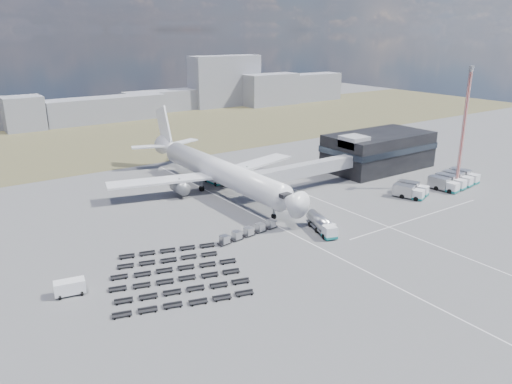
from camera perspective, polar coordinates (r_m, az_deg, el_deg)
ground at (r=97.50m, az=5.22°, el=-4.60°), size 420.00×420.00×0.00m
grass_strip at (r=191.45m, az=-16.53°, el=6.03°), size 420.00×90.00×0.01m
lane_markings at (r=105.67m, az=8.24°, el=-2.89°), size 47.12×110.00×0.01m
terminal at (r=144.47m, az=13.77°, el=4.66°), size 30.40×16.40×11.00m
jet_bridge at (r=120.33m, az=4.86°, el=2.38°), size 30.30×3.80×7.05m
airliner at (r=120.89m, az=-4.61°, el=2.58°), size 51.59×64.53×17.62m
skyline at (r=228.06m, az=-19.17°, el=9.71°), size 298.86×25.52×25.15m
fuel_tanker at (r=97.56m, az=7.51°, el=-3.69°), size 5.20×9.90×3.11m
pushback_tug at (r=97.76m, az=8.10°, el=-4.17°), size 3.64×2.37×1.52m
utility_van at (r=79.80m, az=-20.51°, el=-10.22°), size 4.67×2.78×2.33m
catering_truck at (r=127.84m, az=-4.84°, el=1.64°), size 2.79×6.27×2.83m
service_trucks_near at (r=122.86m, az=17.26°, el=0.23°), size 8.01×8.67×2.83m
service_trucks_far at (r=134.50m, az=21.69°, el=1.30°), size 14.21×9.06×2.97m
uld_row at (r=95.05m, az=-0.85°, el=-4.53°), size 14.24×3.20×1.56m
baggage_dollies at (r=81.32m, az=-9.29°, el=-9.35°), size 24.36×24.66×0.64m
floodlight_mast at (r=130.00m, az=22.63°, el=6.65°), size 2.80×2.28×29.56m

